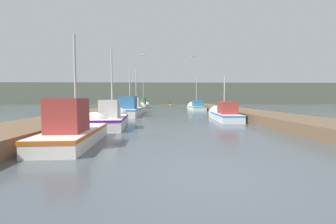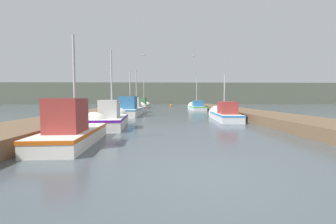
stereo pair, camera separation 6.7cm
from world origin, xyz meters
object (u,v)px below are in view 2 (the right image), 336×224
mooring_piling_0 (196,104)px  mooring_piling_1 (131,105)px  fishing_boat_4 (137,108)px  fishing_boat_3 (131,110)px  fishing_boat_5 (196,107)px  fishing_boat_6 (144,105)px  channel_buoy (171,105)px  fishing_boat_0 (77,129)px  fishing_boat_1 (113,118)px  seagull_1 (143,55)px  seagull_lead (193,56)px  fishing_boat_2 (224,114)px

mooring_piling_0 → mooring_piling_1: mooring_piling_1 is taller
fishing_boat_4 → mooring_piling_1: (-1.18, 4.33, 0.18)m
fishing_boat_3 → fishing_boat_5: bearing=54.5°
fishing_boat_6 → channel_buoy: bearing=63.4°
fishing_boat_6 → fishing_boat_0: bearing=-86.8°
fishing_boat_1 → fishing_boat_3: (-0.15, 7.81, 0.06)m
fishing_boat_3 → fishing_boat_5: (7.12, 9.43, -0.13)m
mooring_piling_1 → fishing_boat_6: bearing=80.8°
mooring_piling_1 → seagull_1: bearing=-72.7°
mooring_piling_1 → fishing_boat_5: bearing=7.8°
fishing_boat_5 → channel_buoy: bearing=101.1°
channel_buoy → mooring_piling_1: bearing=-111.1°
channel_buoy → seagull_lead: size_ratio=1.82×
fishing_boat_5 → channel_buoy: 13.25m
fishing_boat_1 → fishing_boat_5: fishing_boat_5 is taller
fishing_boat_5 → seagull_1: size_ratio=10.30×
fishing_boat_0 → fishing_boat_4: size_ratio=0.93×
mooring_piling_1 → seagull_lead: seagull_lead is taller
fishing_boat_0 → mooring_piling_1: fishing_boat_0 is taller
fishing_boat_4 → channel_buoy: size_ratio=5.13×
fishing_boat_6 → mooring_piling_1: fishing_boat_6 is taller
fishing_boat_2 → fishing_boat_1: bearing=-148.8°
fishing_boat_6 → fishing_boat_1: bearing=-86.1°
fishing_boat_5 → fishing_boat_6: (-7.21, 5.33, 0.08)m
seagull_1 → fishing_boat_2: bearing=-31.8°
fishing_boat_0 → fishing_boat_4: (0.20, 15.85, 0.04)m
channel_buoy → seagull_1: seagull_1 is taller
fishing_boat_1 → channel_buoy: (4.15, 30.18, -0.29)m
mooring_piling_1 → seagull_lead: (6.74, -6.60, 4.78)m
mooring_piling_1 → seagull_lead: bearing=-44.4°
fishing_boat_3 → fishing_boat_1: bearing=-87.4°
fishing_boat_2 → channel_buoy: 26.64m
fishing_boat_4 → mooring_piling_1: fishing_boat_4 is taller
fishing_boat_2 → fishing_boat_3: 8.16m
fishing_boat_0 → fishing_boat_2: size_ratio=0.85×
fishing_boat_2 → fishing_boat_5: size_ratio=0.96×
fishing_boat_0 → mooring_piling_0: fishing_boat_0 is taller
mooring_piling_0 → mooring_piling_1: size_ratio=0.76×
fishing_boat_2 → fishing_boat_5: (0.08, 13.55, -0.03)m
fishing_boat_0 → channel_buoy: 34.54m
fishing_boat_2 → seagull_1: seagull_1 is taller
fishing_boat_2 → seagull_lead: bearing=106.9°
fishing_boat_2 → mooring_piling_0: size_ratio=5.80×
fishing_boat_0 → fishing_boat_6: size_ratio=0.81×
fishing_boat_5 → fishing_boat_4: bearing=-143.5°
fishing_boat_3 → seagull_lead: 7.65m
fishing_boat_0 → seagull_lead: 15.57m
seagull_lead → fishing_boat_5: bearing=-73.9°
mooring_piling_1 → seagull_1: size_ratio=2.25×
fishing_boat_6 → seagull_1: size_ratio=10.31×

